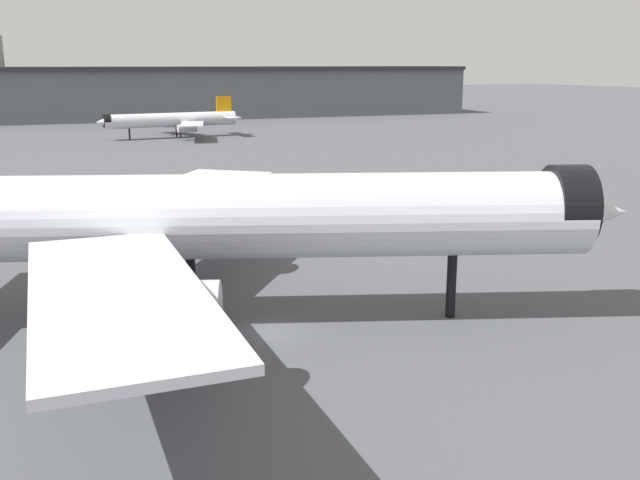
% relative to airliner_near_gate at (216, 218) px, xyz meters
% --- Properties ---
extents(ground, '(900.00, 900.00, 0.00)m').
position_rel_airliner_near_gate_xyz_m(ground, '(2.36, -3.77, -7.40)').
color(ground, '#4C4F54').
extents(airliner_near_gate, '(54.65, 48.85, 16.78)m').
position_rel_airliner_near_gate_xyz_m(airliner_near_gate, '(0.00, 0.00, 0.00)').
color(airliner_near_gate, silver).
rests_on(airliner_near_gate, ground).
extents(airliner_far_taxiway, '(36.05, 33.01, 9.69)m').
position_rel_airliner_near_gate_xyz_m(airliner_far_taxiway, '(34.14, 126.88, -3.13)').
color(airliner_far_taxiway, silver).
rests_on(airliner_far_taxiway, ground).
extents(terminal_building, '(208.04, 54.35, 25.72)m').
position_rel_airliner_near_gate_xyz_m(terminal_building, '(49.75, 189.60, 1.05)').
color(terminal_building, slate).
rests_on(terminal_building, ground).
extents(traffic_cone_near_nose, '(0.53, 0.53, 0.66)m').
position_rel_airliner_near_gate_xyz_m(traffic_cone_near_nose, '(32.89, 9.23, -7.07)').
color(traffic_cone_near_nose, '#F2600C').
rests_on(traffic_cone_near_nose, ground).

